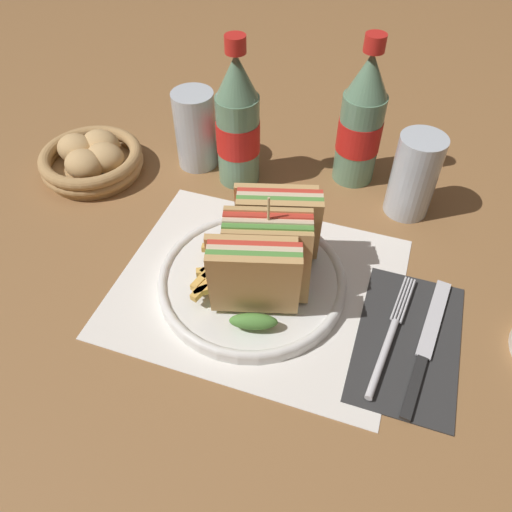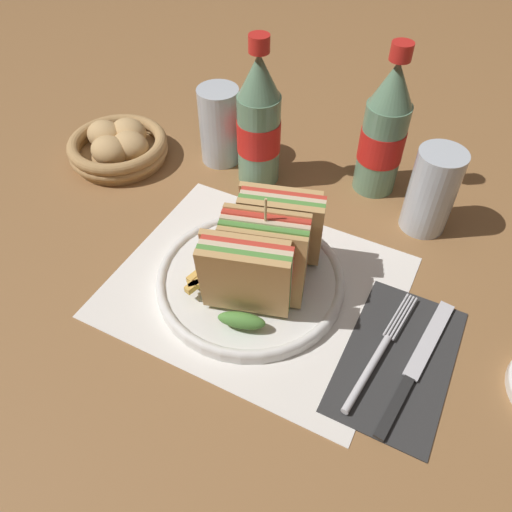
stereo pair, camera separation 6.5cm
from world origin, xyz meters
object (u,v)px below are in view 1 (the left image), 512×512
Objects in this scene: coke_bottle_near at (238,124)px; coke_bottle_far at (361,123)px; knife at (426,345)px; glass_near at (413,180)px; club_sandwich at (267,252)px; bread_basket at (92,159)px; fork at (387,344)px; plate_main at (251,282)px; glass_far at (196,134)px.

coke_bottle_near is 0.19m from coke_bottle_far.
glass_near reaches higher than knife.
club_sandwich is 0.38m from bread_basket.
fork is (0.16, -0.04, -0.06)m from club_sandwich.
coke_bottle_near is (-0.10, 0.22, 0.09)m from plate_main.
coke_bottle_near is at bearing 144.72° from fork.
coke_bottle_near reaches higher than plate_main.
glass_near is at bearing 109.63° from knife.
glass_far reaches higher than fork.
bread_basket is (-0.52, 0.19, 0.02)m from fork.
knife is 1.65× the size of glass_near.
knife is (0.23, -0.02, -0.00)m from plate_main.
plate_main is 1.30× the size of fork.
glass_near is (0.15, 0.22, -0.01)m from club_sandwich.
coke_bottle_far is at bearing 74.00° from plate_main.
coke_bottle_far is 1.40× the size of bread_basket.
knife is at bearing 26.51° from fork.
coke_bottle_far is at bearing 115.14° from fork.
club_sandwich is at bearing -124.79° from glass_near.
plate_main is at bearing -106.00° from coke_bottle_far.
plate_main is at bearing -24.93° from bread_basket.
glass_far is at bearing -169.76° from coke_bottle_far.
club_sandwich is (0.02, 0.00, 0.06)m from plate_main.
knife is at bearing -17.49° from bread_basket.
fork is 1.49× the size of glass_near.
coke_bottle_near reaches higher than glass_near.
plate_main is 1.93× the size of glass_far.
knife is at bearing -63.75° from coke_bottle_far.
glass_far is at bearing 154.66° from knife.
glass_near is 0.77× the size of bread_basket.
fork is 0.35m from coke_bottle_far.
club_sandwich is at bearing -49.55° from glass_far.
coke_bottle_near is (-0.12, 0.21, 0.03)m from club_sandwich.
glass_near is (0.09, -0.06, -0.04)m from coke_bottle_far.
club_sandwich is at bearing -102.23° from coke_bottle_far.
coke_bottle_near is 1.82× the size of glass_far.
plate_main is 0.23m from knife.
coke_bottle_near is 0.09m from glass_far.
fork is 0.55m from bread_basket.
fork is at bearing -11.81° from plate_main.
coke_bottle_far reaches higher than bread_basket.
fork is 0.90× the size of knife.
glass_near is 0.51m from bread_basket.
glass_near is at bearing 99.36° from fork.
bread_basket is (-0.33, 0.15, 0.02)m from plate_main.
fork is (0.19, -0.04, -0.00)m from plate_main.
knife is at bearing -7.03° from club_sandwich.
glass_far reaches higher than plate_main.
glass_far is at bearing 130.45° from club_sandwich.
club_sandwich is at bearing -61.46° from coke_bottle_near.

